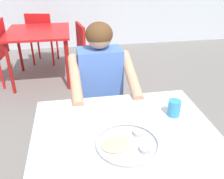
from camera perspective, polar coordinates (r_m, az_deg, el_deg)
The scene contains 8 objects.
table_foreground at distance 1.42m, azimuth 3.24°, elevation -12.78°, with size 1.03×0.87×0.75m.
thali_tray at distance 1.30m, azimuth 3.48°, elevation -12.30°, with size 0.33×0.33×0.03m.
drinking_cup at distance 1.54m, azimuth 14.23°, elevation -4.07°, with size 0.08×0.08×0.10m.
chair_foreground at distance 2.22m, azimuth -3.08°, elevation -2.24°, with size 0.40×0.41×0.82m.
diner_foreground at distance 1.92m, azimuth -2.33°, elevation 0.57°, with size 0.50×0.56×1.20m.
table_background_red at distance 3.62m, azimuth -16.65°, elevation 11.61°, with size 0.85×0.88×0.73m.
chair_red_right at distance 3.58m, azimuth -5.51°, elevation 9.79°, with size 0.46×0.50×0.82m.
chair_red_far at distance 4.26m, azimuth -15.97°, elevation 12.18°, with size 0.49×0.48×0.86m.
Camera 1 is at (-0.35, -1.06, 1.60)m, focal length 39.40 mm.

